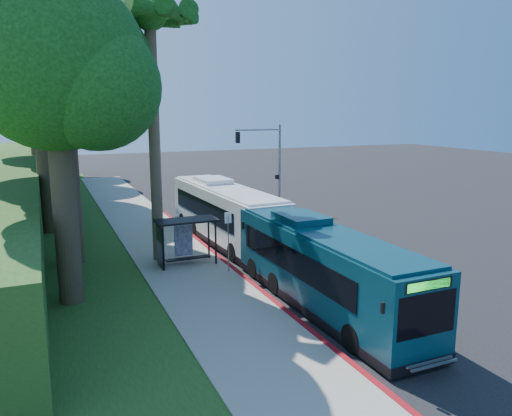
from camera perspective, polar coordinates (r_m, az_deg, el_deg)
name	(u,v)px	position (r m, az deg, el deg)	size (l,w,h in m)	color
ground	(280,240)	(32.20, 2.80, -3.62)	(140.00, 140.00, 0.00)	black
sidewalk	(169,251)	(29.79, -9.95, -4.88)	(4.50, 70.00, 0.12)	gray
red_curb	(229,266)	(26.75, -3.08, -6.58)	(0.25, 30.00, 0.13)	maroon
grass_verge	(61,241)	(33.92, -21.39, -3.57)	(8.00, 70.00, 0.06)	#234719
bus_shelter	(181,233)	(26.67, -8.53, -2.85)	(3.20, 1.51, 2.55)	black
stop_sign_pole	(228,234)	(25.16, -3.19, -2.95)	(0.35, 0.06, 3.17)	gray
traffic_signal_pole	(269,156)	(41.96, 1.47, 5.98)	(4.10, 0.30, 7.00)	gray
palm_tree	(150,26)	(27.32, -12.03, 19.71)	(4.20, 4.20, 14.40)	#4C3F2D
tree_0	(61,49)	(28.09, -21.35, 16.55)	(8.40, 8.00, 15.70)	#382B1E
tree_1	(38,37)	(36.18, -23.70, 17.44)	(10.50, 10.00, 18.26)	#382B1E
tree_2	(60,81)	(43.99, -21.51, 13.37)	(8.82, 8.40, 15.12)	#382B1E
tree_3	(32,68)	(52.03, -24.24, 14.37)	(10.08, 9.60, 17.28)	#382B1E
tree_4	(59,96)	(59.96, -21.59, 11.85)	(8.40, 8.00, 14.14)	#382B1E
tree_5	(65,104)	(67.98, -20.96, 11.08)	(7.35, 7.00, 12.86)	#382B1E
tree_6	(57,71)	(21.97, -21.76, 14.30)	(7.56, 7.20, 13.74)	#382B1E
white_bus	(225,213)	(31.39, -3.59, -0.52)	(3.28, 12.91, 3.82)	white
teal_bus	(322,266)	(21.24, 7.56, -6.59)	(2.70, 12.17, 3.62)	#0B313D
pickup	(279,216)	(35.83, 2.68, -0.96)	(2.29, 4.97, 1.38)	silver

